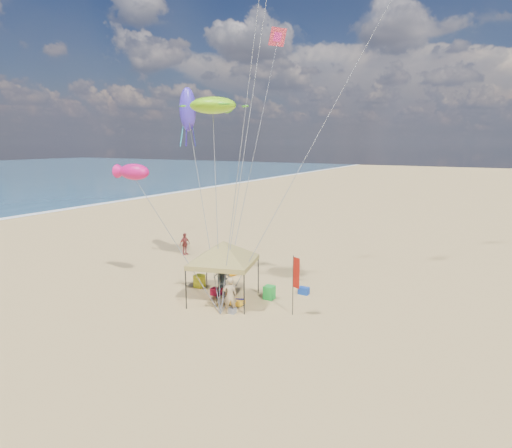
% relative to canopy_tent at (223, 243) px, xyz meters
% --- Properties ---
extents(ground, '(280.00, 280.00, 0.00)m').
position_rel_canopy_tent_xyz_m(ground, '(1.38, -2.11, -3.03)').
color(ground, tan).
rests_on(ground, ground).
extents(canopy_tent, '(5.67, 5.67, 3.64)m').
position_rel_canopy_tent_xyz_m(canopy_tent, '(0.00, 0.00, 0.00)').
color(canopy_tent, black).
rests_on(canopy_tent, ground).
extents(feather_flag, '(0.41, 0.20, 2.89)m').
position_rel_canopy_tent_xyz_m(feather_flag, '(3.96, 0.04, -1.09)').
color(feather_flag, black).
rests_on(feather_flag, ground).
extents(cooler_red, '(0.54, 0.38, 0.38)m').
position_rel_canopy_tent_xyz_m(cooler_red, '(-0.83, 0.48, -2.84)').
color(cooler_red, '#AA0D2B').
rests_on(cooler_red, ground).
extents(cooler_blue, '(0.54, 0.38, 0.38)m').
position_rel_canopy_tent_xyz_m(cooler_blue, '(3.16, 2.93, -2.84)').
color(cooler_blue, '#123899').
rests_on(cooler_blue, ground).
extents(bag_navy, '(0.69, 0.54, 0.36)m').
position_rel_canopy_tent_xyz_m(bag_navy, '(0.95, -0.16, -2.85)').
color(bag_navy, '#100E3E').
rests_on(bag_navy, ground).
extents(bag_orange, '(0.54, 0.69, 0.36)m').
position_rel_canopy_tent_xyz_m(bag_orange, '(-1.88, 3.70, -2.85)').
color(bag_orange, orange).
rests_on(bag_orange, ground).
extents(chair_green, '(0.50, 0.50, 0.70)m').
position_rel_canopy_tent_xyz_m(chair_green, '(1.89, 1.38, -2.68)').
color(chair_green, green).
rests_on(chair_green, ground).
extents(chair_yellow, '(0.50, 0.50, 0.70)m').
position_rel_canopy_tent_xyz_m(chair_yellow, '(-2.39, 1.08, -2.68)').
color(chair_yellow, yellow).
rests_on(chair_yellow, ground).
extents(crate_grey, '(0.34, 0.30, 0.28)m').
position_rel_canopy_tent_xyz_m(crate_grey, '(1.24, -1.17, -2.89)').
color(crate_grey, slate).
rests_on(crate_grey, ground).
extents(beach_cart, '(0.90, 0.50, 0.24)m').
position_rel_canopy_tent_xyz_m(beach_cart, '(0.82, -0.24, -2.83)').
color(beach_cart, gold).
rests_on(beach_cart, ground).
extents(person_near_a, '(0.78, 0.75, 1.80)m').
position_rel_canopy_tent_xyz_m(person_near_a, '(1.16, -1.22, -2.13)').
color(person_near_a, tan).
rests_on(person_near_a, ground).
extents(person_near_b, '(1.06, 1.08, 1.75)m').
position_rel_canopy_tent_xyz_m(person_near_b, '(-0.26, 0.35, -2.15)').
color(person_near_b, '#39454E').
rests_on(person_near_b, ground).
extents(person_near_c, '(1.13, 0.91, 1.52)m').
position_rel_canopy_tent_xyz_m(person_near_c, '(-1.24, 1.67, -2.27)').
color(person_near_c, beige).
rests_on(person_near_c, ground).
extents(person_far_a, '(0.53, 0.98, 1.60)m').
position_rel_canopy_tent_xyz_m(person_far_a, '(-7.59, 6.21, -2.23)').
color(person_far_a, '#A74340').
rests_on(person_far_a, ground).
extents(turtle_kite, '(3.05, 2.63, 0.89)m').
position_rel_canopy_tent_xyz_m(turtle_kite, '(-2.13, 2.31, 6.93)').
color(turtle_kite, '#79CF12').
rests_on(turtle_kite, ground).
extents(fish_kite, '(1.98, 1.16, 0.84)m').
position_rel_canopy_tent_xyz_m(fish_kite, '(-4.58, -1.27, 3.48)').
color(fish_kite, '#CE1066').
rests_on(fish_kite, ground).
extents(squid_kite, '(1.21, 1.21, 2.51)m').
position_rel_canopy_tent_xyz_m(squid_kite, '(-4.49, 3.12, 6.86)').
color(squid_kite, '#402DCF').
rests_on(squid_kite, ground).
extents(stunt_kite_pink, '(1.15, 1.36, 1.15)m').
position_rel_canopy_tent_xyz_m(stunt_kite_pink, '(-3.03, 11.72, 12.38)').
color(stunt_kite_pink, '#D9344C').
rests_on(stunt_kite_pink, ground).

